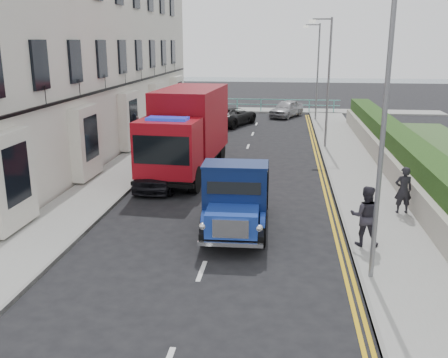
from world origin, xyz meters
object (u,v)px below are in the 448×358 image
at_px(lamp_near, 378,122).
at_px(bedford_lorry, 236,203).
at_px(lamp_far, 316,66).
at_px(parked_car_front, 161,171).
at_px(red_lorry, 187,130).
at_px(pedestrian_east_near, 403,190).
at_px(lamp_mid, 326,76).

xyz_separation_m(lamp_near, bedford_lorry, (-3.55, 2.61, -2.95)).
relative_size(lamp_far, parked_car_front, 1.78).
height_order(lamp_far, bedford_lorry, lamp_far).
height_order(red_lorry, pedestrian_east_near, red_lorry).
relative_size(lamp_mid, bedford_lorry, 1.43).
distance_m(lamp_near, pedestrian_east_near, 6.20).
relative_size(parked_car_front, pedestrian_east_near, 2.42).
xyz_separation_m(lamp_near, parked_car_front, (-7.10, 7.57, -3.33)).
xyz_separation_m(lamp_mid, parked_car_front, (-7.10, -8.43, -3.33)).
height_order(parked_car_front, pedestrian_east_near, pedestrian_east_near).
bearing_deg(bedford_lorry, lamp_far, 79.80).
bearing_deg(pedestrian_east_near, lamp_far, -90.75).
relative_size(lamp_near, pedestrian_east_near, 4.31).
height_order(lamp_mid, bedford_lorry, lamp_mid).
height_order(red_lorry, parked_car_front, red_lorry).
xyz_separation_m(lamp_far, parked_car_front, (-7.10, -18.43, -3.33)).
bearing_deg(red_lorry, bedford_lorry, -64.39).
bearing_deg(lamp_far, pedestrian_east_near, -84.76).
height_order(lamp_far, red_lorry, lamp_far).
bearing_deg(lamp_mid, bedford_lorry, -104.87).
relative_size(lamp_far, red_lorry, 0.96).
xyz_separation_m(lamp_near, pedestrian_east_near, (1.92, 5.03, -3.07)).
bearing_deg(red_lorry, lamp_mid, 47.67).
bearing_deg(parked_car_front, red_lorry, 74.83).
xyz_separation_m(bedford_lorry, parked_car_front, (-3.55, 4.95, -0.38)).
height_order(lamp_mid, lamp_far, same).
bearing_deg(lamp_mid, lamp_near, -90.00).
relative_size(lamp_near, lamp_mid, 1.00).
height_order(lamp_near, pedestrian_east_near, lamp_near).
bearing_deg(pedestrian_east_near, parked_car_front, -21.66).
height_order(lamp_far, pedestrian_east_near, lamp_far).
height_order(lamp_near, bedford_lorry, lamp_near).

